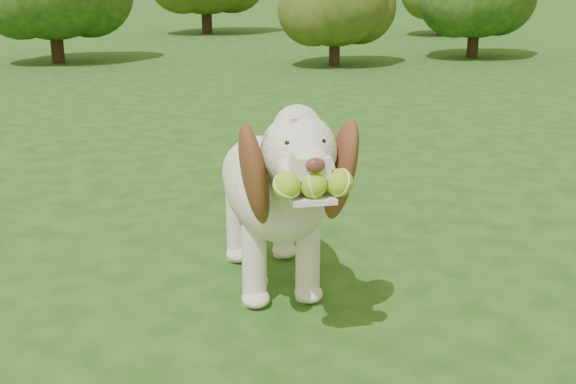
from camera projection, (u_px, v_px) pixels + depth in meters
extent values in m
plane|color=#194112|center=(280.00, 286.00, 3.11)|extent=(80.00, 80.00, 0.00)
ellipsoid|color=silver|center=(269.00, 186.00, 3.09)|extent=(0.40, 0.74, 0.39)
ellipsoid|color=silver|center=(282.00, 195.00, 2.81)|extent=(0.39, 0.39, 0.38)
ellipsoid|color=silver|center=(259.00, 173.00, 3.33)|extent=(0.36, 0.36, 0.34)
cylinder|color=silver|center=(290.00, 180.00, 2.65)|extent=(0.21, 0.30, 0.29)
sphere|color=silver|center=(299.00, 151.00, 2.47)|extent=(0.28, 0.28, 0.27)
sphere|color=silver|center=(297.00, 130.00, 2.47)|extent=(0.18, 0.18, 0.17)
cube|color=silver|center=(309.00, 164.00, 2.34)|extent=(0.12, 0.16, 0.07)
ellipsoid|color=#592D28|center=(315.00, 165.00, 2.25)|extent=(0.06, 0.04, 0.05)
cube|color=silver|center=(310.00, 196.00, 2.35)|extent=(0.15, 0.17, 0.02)
ellipsoid|color=brown|center=(254.00, 175.00, 2.48)|extent=(0.15, 0.25, 0.41)
ellipsoid|color=brown|center=(341.00, 170.00, 2.54)|extent=(0.16, 0.25, 0.41)
cylinder|color=silver|center=(253.00, 155.00, 3.46)|extent=(0.07, 0.19, 0.15)
cylinder|color=silver|center=(254.00, 266.00, 2.90)|extent=(0.10, 0.10, 0.33)
cylinder|color=silver|center=(308.00, 261.00, 2.94)|extent=(0.10, 0.10, 0.33)
cylinder|color=silver|center=(237.00, 226.00, 3.36)|extent=(0.10, 0.10, 0.33)
cylinder|color=silver|center=(284.00, 222.00, 3.40)|extent=(0.10, 0.10, 0.33)
sphere|color=#9CCB20|center=(287.00, 186.00, 2.28)|extent=(0.09, 0.09, 0.09)
sphere|color=#9CCB20|center=(313.00, 184.00, 2.29)|extent=(0.09, 0.09, 0.09)
sphere|color=#9CCB20|center=(339.00, 182.00, 2.31)|extent=(0.09, 0.09, 0.09)
cylinder|color=#382314|center=(207.00, 17.00, 15.52)|extent=(0.22, 0.22, 0.72)
cylinder|color=#382314|center=(334.00, 49.00, 10.26)|extent=(0.15, 0.15, 0.49)
ellipsoid|color=#123C15|center=(335.00, 1.00, 10.07)|extent=(1.47, 1.47, 1.25)
cylinder|color=#382314|center=(473.00, 40.00, 11.18)|extent=(0.17, 0.17, 0.55)
cylinder|color=#382314|center=(441.00, 22.00, 15.15)|extent=(0.17, 0.17, 0.56)
cylinder|color=#382314|center=(57.00, 42.00, 10.56)|extent=(0.19, 0.19, 0.60)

